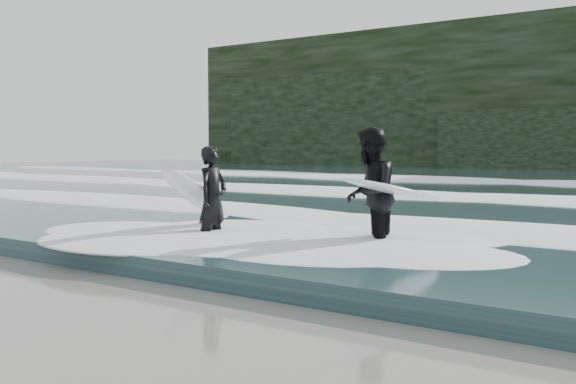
% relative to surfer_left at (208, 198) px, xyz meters
% --- Properties ---
extents(foam_near, '(60.00, 3.20, 0.20)m').
position_rel_surfer_left_xyz_m(foam_near, '(0.34, 3.53, -0.47)').
color(foam_near, white).
rests_on(foam_near, sea).
extents(foam_mid, '(60.00, 4.00, 0.24)m').
position_rel_surfer_left_xyz_m(foam_mid, '(0.34, 10.53, -0.45)').
color(foam_mid, white).
rests_on(foam_mid, sea).
extents(surfer_left, '(1.26, 2.22, 1.72)m').
position_rel_surfer_left_xyz_m(surfer_left, '(0.00, 0.00, 0.00)').
color(surfer_left, black).
rests_on(surfer_left, ground).
extents(surfer_right, '(1.42, 2.26, 2.00)m').
position_rel_surfer_left_xyz_m(surfer_right, '(2.66, 0.77, 0.14)').
color(surfer_right, black).
rests_on(surfer_right, ground).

